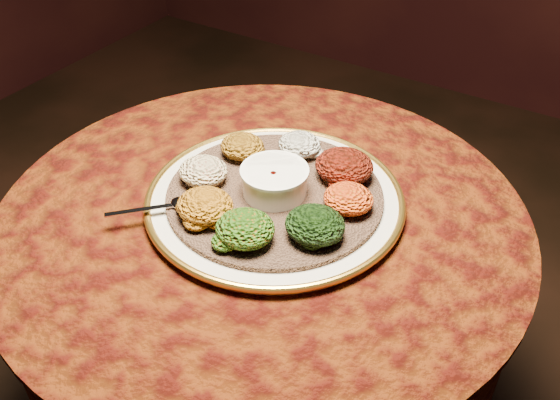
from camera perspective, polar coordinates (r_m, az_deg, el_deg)
The scene contains 13 objects.
table at distance 1.25m, azimuth -1.55°, elevation -7.39°, with size 0.96×0.96×0.73m.
platter at distance 1.13m, azimuth -0.49°, elevation 0.06°, with size 0.52×0.52×0.02m.
injera at distance 1.12m, azimuth -0.49°, elevation 0.49°, with size 0.39×0.39×0.01m, color brown.
stew_bowl at distance 1.10m, azimuth -0.50°, elevation 1.91°, with size 0.12×0.12×0.05m.
spoon at distance 1.10m, azimuth -9.47°, elevation -0.40°, with size 0.12×0.12×0.01m.
portion_ayib at distance 1.21m, azimuth 1.79°, elevation 5.10°, with size 0.08×0.08×0.04m, color beige.
portion_kitfo at distance 1.15m, azimuth 5.89°, elevation 3.11°, with size 0.11×0.10×0.05m, color black.
portion_tikil at distance 1.08m, azimuth 6.27°, elevation 0.12°, with size 0.09×0.08×0.04m, color #A3700D.
portion_gomen at distance 1.01m, azimuth 3.21°, elevation -2.28°, with size 0.10×0.09×0.05m, color black.
portion_mixveg at distance 1.01m, azimuth -3.20°, elevation -2.63°, with size 0.10×0.09×0.05m, color #AE4A0B.
portion_kik at distance 1.06m, azimuth -6.87°, elevation -0.52°, with size 0.10×0.09×0.05m, color #A45E0E.
portion_timatim at distance 1.14m, azimuth -7.03°, elevation 2.64°, with size 0.09×0.09×0.04m, color #8A0808.
portion_shiro at distance 1.21m, azimuth -3.48°, elevation 4.92°, with size 0.09×0.08×0.04m, color #8C5B10.
Camera 1 is at (0.49, -0.72, 1.44)m, focal length 40.00 mm.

